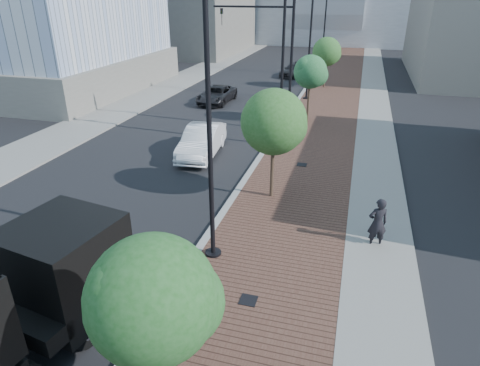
# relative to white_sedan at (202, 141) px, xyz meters

# --- Properties ---
(sidewalk) EXTENTS (7.00, 140.00, 0.12)m
(sidewalk) POSITION_rel_white_sedan_xyz_m (6.80, 20.77, -0.77)
(sidewalk) COLOR #4C2D23
(sidewalk) RESTS_ON ground
(concrete_strip) EXTENTS (2.40, 140.00, 0.13)m
(concrete_strip) POSITION_rel_white_sedan_xyz_m (9.50, 20.77, -0.76)
(concrete_strip) COLOR slate
(concrete_strip) RESTS_ON ground
(curb) EXTENTS (0.30, 140.00, 0.14)m
(curb) POSITION_rel_white_sedan_xyz_m (3.30, 20.77, -0.76)
(curb) COLOR gray
(curb) RESTS_ON ground
(west_sidewalk) EXTENTS (4.00, 140.00, 0.12)m
(west_sidewalk) POSITION_rel_white_sedan_xyz_m (-9.70, 20.77, -0.77)
(west_sidewalk) COLOR slate
(west_sidewalk) RESTS_ON ground
(white_sedan) EXTENTS (2.23, 5.17, 1.65)m
(white_sedan) POSITION_rel_white_sedan_xyz_m (0.00, 0.00, 0.00)
(white_sedan) COLOR silver
(white_sedan) RESTS_ON ground
(dark_car_mid) EXTENTS (2.40, 4.91, 1.34)m
(dark_car_mid) POSITION_rel_white_sedan_xyz_m (-3.13, 11.74, -0.16)
(dark_car_mid) COLOR black
(dark_car_mid) RESTS_ON ground
(dark_car_far) EXTENTS (2.98, 4.86, 1.32)m
(dark_car_far) POSITION_rel_white_sedan_xyz_m (1.14, 25.18, -0.17)
(dark_car_far) COLOR black
(dark_car_far) RESTS_ON ground
(pedestrian) EXTENTS (0.81, 0.67, 1.92)m
(pedestrian) POSITION_rel_white_sedan_xyz_m (9.32, -7.00, 0.14)
(pedestrian) COLOR black
(pedestrian) RESTS_ON ground
(streetlight_1) EXTENTS (1.44, 0.56, 9.21)m
(streetlight_1) POSITION_rel_white_sedan_xyz_m (3.78, -9.23, 3.51)
(streetlight_1) COLOR black
(streetlight_1) RESTS_ON ground
(streetlight_2) EXTENTS (1.72, 0.56, 9.28)m
(streetlight_2) POSITION_rel_white_sedan_xyz_m (3.90, 2.77, 3.99)
(streetlight_2) COLOR black
(streetlight_2) RESTS_ON ground
(streetlight_3) EXTENTS (1.44, 0.56, 9.21)m
(streetlight_3) POSITION_rel_white_sedan_xyz_m (3.78, 14.77, 3.51)
(streetlight_3) COLOR black
(streetlight_3) RESTS_ON ground
(streetlight_4) EXTENTS (1.72, 0.56, 9.28)m
(streetlight_4) POSITION_rel_white_sedan_xyz_m (3.90, 26.77, 3.99)
(streetlight_4) COLOR black
(streetlight_4) RESTS_ON ground
(traffic_mast) EXTENTS (5.09, 0.20, 8.00)m
(traffic_mast) POSITION_rel_white_sedan_xyz_m (3.00, 5.77, 4.16)
(traffic_mast) COLOR black
(traffic_mast) RESTS_ON ground
(tree_0) EXTENTS (2.52, 2.50, 4.52)m
(tree_0) POSITION_rel_white_sedan_xyz_m (4.94, -15.21, 2.43)
(tree_0) COLOR #382619
(tree_0) RESTS_ON ground
(tree_1) EXTENTS (2.77, 2.77, 4.91)m
(tree_1) POSITION_rel_white_sedan_xyz_m (4.94, -4.21, 2.69)
(tree_1) COLOR #382619
(tree_1) RESTS_ON ground
(tree_2) EXTENTS (2.29, 2.22, 4.67)m
(tree_2) POSITION_rel_white_sedan_xyz_m (4.94, 7.79, 2.72)
(tree_2) COLOR #382619
(tree_2) RESTS_ON ground
(tree_3) EXTENTS (2.62, 2.62, 4.69)m
(tree_3) POSITION_rel_white_sedan_xyz_m (4.94, 19.79, 2.54)
(tree_3) COLOR #382619
(tree_3) RESTS_ON ground
(tower_podium) EXTENTS (19.00, 19.00, 3.00)m
(tower_podium) POSITION_rel_white_sedan_xyz_m (-20.70, 12.77, 0.67)
(tower_podium) COLOR slate
(tower_podium) RESTS_ON ground
(convention_center) EXTENTS (50.00, 30.00, 50.00)m
(convention_center) POSITION_rel_white_sedan_xyz_m (1.30, 65.77, 5.18)
(convention_center) COLOR #9FA2A9
(convention_center) RESTS_ON ground
(commercial_block_nw) EXTENTS (14.00, 20.00, 10.00)m
(commercial_block_nw) POSITION_rel_white_sedan_xyz_m (-16.70, 40.77, 4.17)
(commercial_block_nw) COLOR #615E58
(commercial_block_nw) RESTS_ON ground
(commercial_block_ne) EXTENTS (12.00, 22.00, 8.00)m
(commercial_block_ne) POSITION_rel_white_sedan_xyz_m (19.30, 30.77, 3.17)
(commercial_block_ne) COLOR slate
(commercial_block_ne) RESTS_ON ground
(utility_cover_1) EXTENTS (0.50, 0.50, 0.02)m
(utility_cover_1) POSITION_rel_white_sedan_xyz_m (5.70, -11.23, -0.70)
(utility_cover_1) COLOR black
(utility_cover_1) RESTS_ON sidewalk
(utility_cover_2) EXTENTS (0.50, 0.50, 0.02)m
(utility_cover_2) POSITION_rel_white_sedan_xyz_m (5.70, -0.23, -0.70)
(utility_cover_2) COLOR black
(utility_cover_2) RESTS_ON sidewalk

